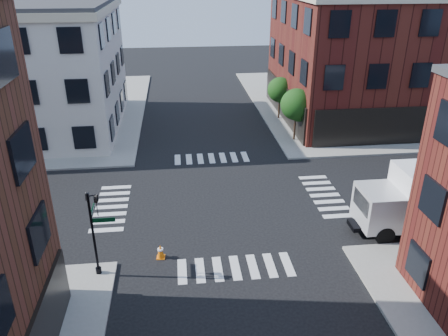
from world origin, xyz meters
TOP-DOWN VIEW (x-y plane):
  - ground at (0.00, 0.00)m, footprint 120.00×120.00m
  - sidewalk_ne at (21.00, 21.00)m, footprint 30.00×30.00m
  - building_ne at (20.50, 16.00)m, footprint 25.00×16.00m
  - tree_near at (7.56, 9.98)m, footprint 2.69×2.69m
  - tree_far at (7.56, 15.98)m, footprint 2.43×2.43m
  - signal_pole at (-6.72, -6.68)m, footprint 1.29×1.24m
  - box_truck at (11.75, -4.65)m, footprint 8.72×2.78m
  - traffic_cone at (-3.78, -5.70)m, footprint 0.47×0.47m

SIDE VIEW (x-z plane):
  - ground at x=0.00m, z-range 0.00..0.00m
  - sidewalk_ne at x=21.00m, z-range 0.00..0.15m
  - traffic_cone at x=-3.78m, z-range -0.01..0.79m
  - box_truck at x=11.75m, z-range 0.08..4.01m
  - signal_pole at x=-6.72m, z-range 0.56..5.16m
  - tree_far at x=7.56m, z-range 0.84..4.91m
  - tree_near at x=7.56m, z-range 0.91..5.41m
  - building_ne at x=20.50m, z-range 0.00..12.00m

